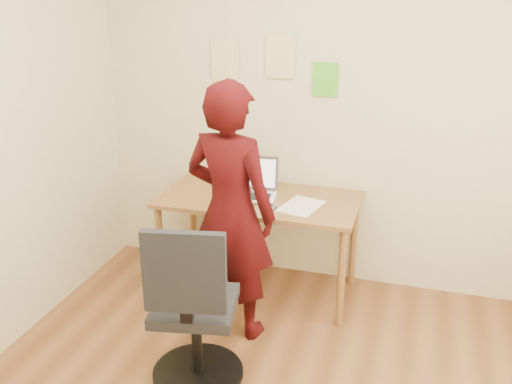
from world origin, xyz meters
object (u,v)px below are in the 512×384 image
(phone, at_px, (270,209))
(office_chair, at_px, (193,317))
(desk, at_px, (259,209))
(laptop, at_px, (252,188))
(person, at_px, (230,212))

(phone, relative_size, office_chair, 0.12)
(desk, bearing_deg, laptop, 156.18)
(laptop, relative_size, office_chair, 0.38)
(office_chair, xyz_separation_m, person, (0.02, 0.60, 0.39))
(phone, relative_size, person, 0.07)
(laptop, bearing_deg, phone, -57.03)
(desk, bearing_deg, phone, -56.97)
(desk, distance_m, person, 0.55)
(desk, height_order, laptop, laptop)
(phone, bearing_deg, office_chair, -99.06)
(desk, xyz_separation_m, phone, (0.13, -0.20, 0.09))
(office_chair, relative_size, person, 0.62)
(person, bearing_deg, office_chair, 99.56)
(laptop, height_order, phone, laptop)
(desk, distance_m, phone, 0.26)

